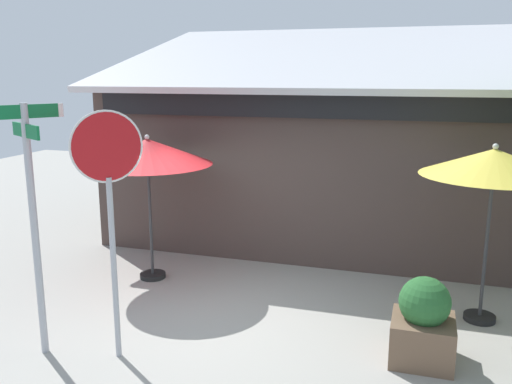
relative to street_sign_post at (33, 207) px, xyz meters
name	(u,v)px	position (x,y,z in m)	size (l,w,h in m)	color
ground_plane	(219,317)	(1.71, 1.67, -1.94)	(28.00, 28.00, 0.10)	#9E9B93
cafe_building	(326,153)	(2.37, 6.55, -0.15)	(8.80, 5.65, 4.59)	#473833
street_sign_post	(33,207)	(0.00, 0.00, 0.00)	(0.70, 0.75, 3.13)	#A8AAB2
stop_sign	(109,186)	(0.95, 0.18, 0.28)	(0.60, 0.62, 3.05)	#A8AAB2
patio_umbrella_crimson_left	(148,153)	(0.09, 2.70, 0.29)	(2.14, 2.14, 2.48)	black
patio_umbrella_mustard_center	(494,164)	(5.34, 2.60, 0.37)	(1.95, 1.95, 2.54)	black
sidewalk_planter	(423,323)	(4.56, 1.19, -1.40)	(0.75, 0.75, 1.08)	brown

